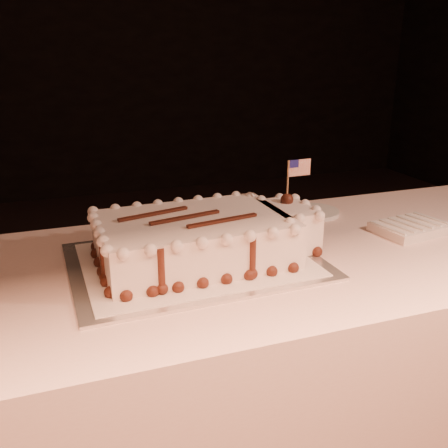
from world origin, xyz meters
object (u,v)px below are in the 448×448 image
object	(u,v)px
cake_board	(195,261)
sheet_cake	(207,237)
side_plate	(314,212)
napkin_stack	(409,228)
banquet_table	(266,371)

from	to	relation	value
cake_board	sheet_cake	xyz separation A→B (m)	(0.03, 0.00, 0.06)
cake_board	side_plate	bearing A→B (deg)	25.62
cake_board	napkin_stack	xyz separation A→B (m)	(0.67, -0.00, 0.01)
sheet_cake	side_plate	bearing A→B (deg)	28.69
banquet_table	napkin_stack	distance (m)	0.60
banquet_table	cake_board	bearing A→B (deg)	177.24
banquet_table	sheet_cake	bearing A→B (deg)	176.36
napkin_stack	banquet_table	bearing A→B (deg)	-179.12
side_plate	cake_board	bearing A→B (deg)	-152.87
banquet_table	side_plate	world-z (taller)	side_plate
napkin_stack	side_plate	size ratio (longest dim) A/B	1.32
side_plate	sheet_cake	bearing A→B (deg)	-151.31
sheet_cake	side_plate	xyz separation A→B (m)	(0.45, 0.25, -0.06)
side_plate	banquet_table	bearing A→B (deg)	-136.98
banquet_table	napkin_stack	size ratio (longest dim) A/B	10.86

